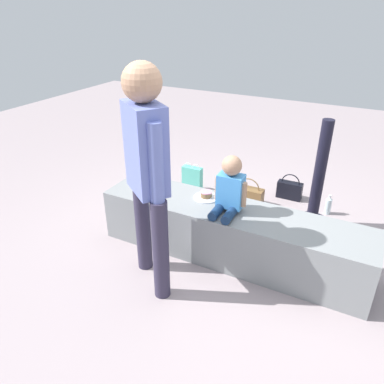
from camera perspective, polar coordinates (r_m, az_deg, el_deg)
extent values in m
plane|color=#9D8E91|center=(3.37, 5.78, -9.70)|extent=(12.00, 12.00, 0.00)
cube|color=gray|center=(3.23, 5.98, -6.37)|extent=(2.32, 0.51, 0.47)
cylinder|color=navy|center=(3.01, 3.97, -2.82)|extent=(0.08, 0.25, 0.08)
cylinder|color=navy|center=(2.98, 5.95, -3.36)|extent=(0.08, 0.25, 0.08)
cube|color=#4291DC|center=(3.02, 5.96, 0.19)|extent=(0.21, 0.14, 0.28)
sphere|color=tan|center=(2.92, 6.17, 4.08)|extent=(0.16, 0.16, 0.16)
cylinder|color=tan|center=(3.06, 3.99, 0.59)|extent=(0.05, 0.05, 0.21)
cylinder|color=tan|center=(2.98, 7.97, -0.39)|extent=(0.05, 0.05, 0.21)
cylinder|color=#2F2A41|center=(2.73, -4.86, -9.03)|extent=(0.12, 0.12, 0.82)
cylinder|color=#2F2A41|center=(3.03, -7.59, -5.12)|extent=(0.12, 0.12, 0.82)
cube|color=#6371BC|center=(2.54, -7.13, 6.60)|extent=(0.40, 0.37, 0.63)
sphere|color=tan|center=(2.42, -7.75, 16.46)|extent=(0.26, 0.26, 0.26)
cylinder|color=#6371BC|center=(2.40, -5.55, 3.94)|extent=(0.10, 0.10, 0.59)
cylinder|color=#6371BC|center=(2.72, -8.38, 6.67)|extent=(0.10, 0.10, 0.59)
cylinder|color=white|center=(3.27, 2.19, -0.83)|extent=(0.22, 0.22, 0.01)
cylinder|color=brown|center=(3.26, 2.20, -0.39)|extent=(0.10, 0.10, 0.04)
cylinder|color=pink|center=(3.24, 2.21, 0.02)|extent=(0.10, 0.10, 0.01)
cube|color=silver|center=(3.24, 3.09, -1.00)|extent=(0.11, 0.04, 0.00)
cube|color=#59C6B2|center=(4.37, 0.03, 2.03)|extent=(0.24, 0.09, 0.30)
torus|color=white|center=(4.33, -0.58, 3.98)|extent=(0.09, 0.01, 0.09)
torus|color=white|center=(4.28, 0.66, 3.72)|extent=(0.09, 0.01, 0.09)
cylinder|color=black|center=(3.97, 17.88, -4.41)|extent=(0.36, 0.36, 0.04)
cylinder|color=black|center=(3.72, 19.07, 2.73)|extent=(0.11, 0.11, 1.05)
cylinder|color=silver|center=(3.62, 17.80, -6.59)|extent=(0.06, 0.06, 0.16)
cone|color=silver|center=(3.56, 18.02, -5.31)|extent=(0.06, 0.06, 0.03)
cylinder|color=blue|center=(3.55, 18.07, -5.00)|extent=(0.03, 0.03, 0.02)
cylinder|color=silver|center=(4.17, 20.24, -2.11)|extent=(0.06, 0.06, 0.17)
cone|color=silver|center=(4.13, 20.46, -0.90)|extent=(0.06, 0.06, 0.03)
cylinder|color=white|center=(4.12, 20.52, -0.60)|extent=(0.03, 0.03, 0.02)
cylinder|color=red|center=(4.10, 4.52, -1.43)|extent=(0.09, 0.09, 0.10)
cube|color=black|center=(4.36, 14.80, 0.25)|extent=(0.28, 0.10, 0.20)
torus|color=black|center=(4.32, 14.95, 1.41)|extent=(0.21, 0.01, 0.21)
cube|color=brown|center=(4.16, 8.67, -0.60)|extent=(0.33, 0.13, 0.19)
torus|color=brown|center=(4.11, 8.76, 0.56)|extent=(0.24, 0.01, 0.24)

